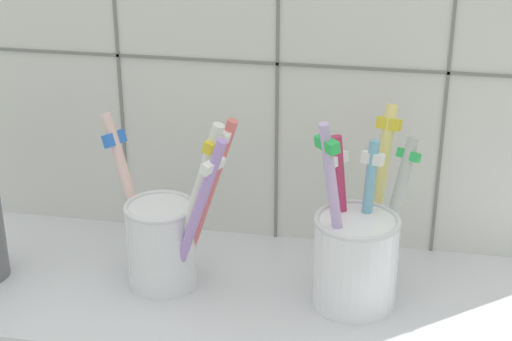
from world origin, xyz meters
The scene contains 4 objects.
counter_slab centered at (0.00, 0.00, 1.00)cm, with size 64.00×22.00×2.00cm, color silver.
tile_wall_back centered at (0.00, 12.00, 22.50)cm, with size 64.00×2.20×45.00cm.
toothbrush_cup_left centered at (-8.59, -0.20, 7.03)cm, with size 14.13×9.06×17.11cm.
toothbrush_cup_right centered at (9.01, 0.13, 7.05)cm, with size 8.95×10.82×18.10cm.
Camera 1 is at (12.00, -63.91, 42.99)cm, focal length 57.52 mm.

